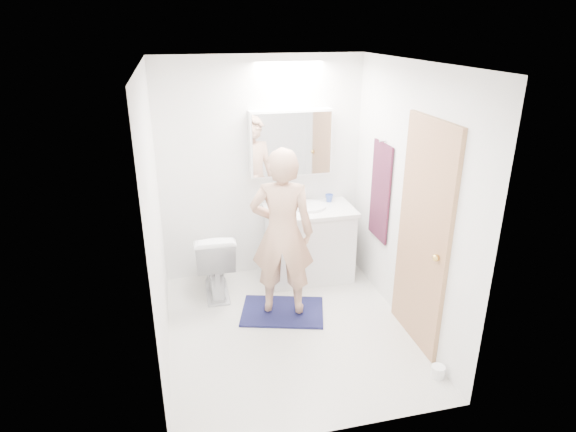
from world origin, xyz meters
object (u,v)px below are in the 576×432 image
object	(u,v)px
toilet_paper_roll	(438,372)
toilet	(215,262)
medicine_cabinet	(291,143)
soap_bottle_b	(291,196)
toothbrush_cup	(329,198)
vanity_cabinet	(309,245)
person	(282,233)
soap_bottle_a	(281,197)

from	to	relation	value
toilet_paper_roll	toilet	bearing A→B (deg)	132.51
medicine_cabinet	soap_bottle_b	distance (m)	0.59
medicine_cabinet	toothbrush_cup	world-z (taller)	medicine_cabinet
toilet	soap_bottle_b	xyz separation A→B (m)	(0.90, 0.30, 0.55)
soap_bottle_b	toilet	bearing A→B (deg)	-161.77
toilet_paper_roll	medicine_cabinet	bearing A→B (deg)	109.08
toothbrush_cup	toilet_paper_roll	bearing A→B (deg)	-81.94
toilet	toothbrush_cup	world-z (taller)	toothbrush_cup
vanity_cabinet	toothbrush_cup	size ratio (longest dim) A/B	9.87
vanity_cabinet	toothbrush_cup	world-z (taller)	toothbrush_cup
vanity_cabinet	person	world-z (taller)	person
vanity_cabinet	medicine_cabinet	world-z (taller)	medicine_cabinet
toilet	toilet_paper_roll	bearing A→B (deg)	133.81
vanity_cabinet	toilet	size ratio (longest dim) A/B	1.24
vanity_cabinet	medicine_cabinet	distance (m)	1.14
vanity_cabinet	toilet	bearing A→B (deg)	-173.80
soap_bottle_b	toothbrush_cup	size ratio (longest dim) A/B	2.04
vanity_cabinet	toilet_paper_roll	size ratio (longest dim) A/B	8.18
person	soap_bottle_b	bearing A→B (deg)	-92.97
toothbrush_cup	vanity_cabinet	bearing A→B (deg)	-149.22
soap_bottle_b	toilet_paper_roll	xyz separation A→B (m)	(0.72, -2.06, -0.86)
person	soap_bottle_a	world-z (taller)	person
medicine_cabinet	person	distance (m)	1.12
medicine_cabinet	toothbrush_cup	bearing A→B (deg)	-6.58
medicine_cabinet	soap_bottle_b	bearing A→B (deg)	-85.91
toothbrush_cup	toilet_paper_roll	world-z (taller)	toothbrush_cup
person	soap_bottle_a	size ratio (longest dim) A/B	7.66
vanity_cabinet	soap_bottle_b	xyz separation A→B (m)	(-0.16, 0.18, 0.52)
vanity_cabinet	soap_bottle_a	bearing A→B (deg)	152.44
vanity_cabinet	medicine_cabinet	size ratio (longest dim) A/B	1.02
toilet	person	size ratio (longest dim) A/B	0.45
vanity_cabinet	toilet_paper_roll	bearing A→B (deg)	-73.47
medicine_cabinet	toothbrush_cup	distance (m)	0.77
toilet	toilet_paper_roll	xyz separation A→B (m)	(1.62, -1.76, -0.31)
vanity_cabinet	toothbrush_cup	xyz separation A→B (m)	(0.27, 0.16, 0.47)
toilet	toothbrush_cup	bearing A→B (deg)	-166.99
toothbrush_cup	toilet_paper_roll	distance (m)	2.21
medicine_cabinet	toilet_paper_roll	size ratio (longest dim) A/B	8.00
vanity_cabinet	person	distance (m)	0.94
soap_bottle_a	soap_bottle_b	bearing A→B (deg)	13.53
person	soap_bottle_a	distance (m)	0.84
vanity_cabinet	medicine_cabinet	xyz separation A→B (m)	(-0.16, 0.21, 1.11)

